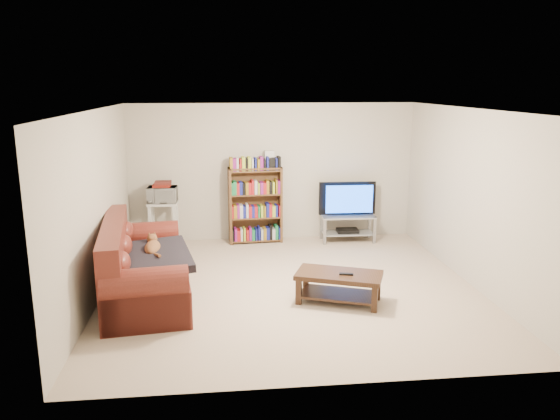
{
  "coord_description": "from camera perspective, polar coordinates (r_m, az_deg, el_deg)",
  "views": [
    {
      "loc": [
        -0.92,
        -6.97,
        2.72
      ],
      "look_at": [
        -0.1,
        0.4,
        1.0
      ],
      "focal_mm": 35.0,
      "sensor_mm": 36.0,
      "label": 1
    }
  ],
  "objects": [
    {
      "name": "sofa",
      "position": [
        7.34,
        -14.56,
        -6.24
      ],
      "size": [
        1.29,
        2.45,
        1.0
      ],
      "rotation": [
        0.0,
        0.0,
        0.12
      ],
      "color": "maroon",
      "rests_on": "floor"
    },
    {
      "name": "tv_stand",
      "position": [
        9.67,
        7.08,
        -1.42
      ],
      "size": [
        0.95,
        0.45,
        0.47
      ],
      "rotation": [
        0.0,
        0.0,
        -0.03
      ],
      "color": "#999EA3",
      "rests_on": "floor"
    },
    {
      "name": "wall_front",
      "position": [
        4.8,
        5.02,
        -5.41
      ],
      "size": [
        5.0,
        0.0,
        5.0
      ],
      "primitive_type": "plane",
      "rotation": [
        -1.57,
        0.0,
        0.0
      ],
      "color": "beige",
      "rests_on": "ground"
    },
    {
      "name": "blanket",
      "position": [
        7.12,
        -13.13,
        -4.81
      ],
      "size": [
        1.13,
        1.33,
        0.19
      ],
      "primitive_type": "cube",
      "rotation": [
        0.05,
        -0.04,
        0.2
      ],
      "color": "black",
      "rests_on": "sofa"
    },
    {
      "name": "dvd_player",
      "position": [
        9.71,
        7.06,
        -2.15
      ],
      "size": [
        0.38,
        0.27,
        0.06
      ],
      "primitive_type": "cube",
      "rotation": [
        0.0,
        0.0,
        -0.03
      ],
      "color": "black",
      "rests_on": "tv_stand"
    },
    {
      "name": "microwave_stand",
      "position": [
        9.43,
        -12.07,
        -0.86
      ],
      "size": [
        0.5,
        0.38,
        0.78
      ],
      "rotation": [
        0.0,
        0.0,
        -0.05
      ],
      "color": "silver",
      "rests_on": "floor"
    },
    {
      "name": "shelf_clutter",
      "position": [
        9.37,
        -2.05,
        5.15
      ],
      "size": [
        0.68,
        0.24,
        0.28
      ],
      "rotation": [
        0.0,
        0.0,
        0.07
      ],
      "color": "silver",
      "rests_on": "bookshelf"
    },
    {
      "name": "remote",
      "position": [
        6.91,
        6.93,
        -6.66
      ],
      "size": [
        0.18,
        0.09,
        0.02
      ],
      "primitive_type": "cube",
      "rotation": [
        0.0,
        0.0,
        -0.23
      ],
      "color": "black",
      "rests_on": "coffee_table"
    },
    {
      "name": "cat",
      "position": [
        7.3,
        -13.17,
        -3.86
      ],
      "size": [
        0.33,
        0.66,
        0.19
      ],
      "primitive_type": null,
      "rotation": [
        0.0,
        0.0,
        0.12
      ],
      "color": "brown",
      "rests_on": "sofa"
    },
    {
      "name": "wall_left",
      "position": [
        7.3,
        -18.7,
        0.36
      ],
      "size": [
        0.0,
        5.0,
        5.0
      ],
      "primitive_type": "plane",
      "rotation": [
        1.57,
        0.0,
        1.57
      ],
      "color": "beige",
      "rests_on": "ground"
    },
    {
      "name": "television",
      "position": [
        9.58,
        7.15,
        1.13
      ],
      "size": [
        1.01,
        0.16,
        0.58
      ],
      "primitive_type": "imported",
      "rotation": [
        0.0,
        0.0,
        3.11
      ],
      "color": "black",
      "rests_on": "tv_stand"
    },
    {
      "name": "coffee_table",
      "position": [
        7.01,
        6.17,
        -7.47
      ],
      "size": [
        1.19,
        0.89,
        0.39
      ],
      "rotation": [
        0.0,
        0.0,
        -0.38
      ],
      "color": "black",
      "rests_on": "floor"
    },
    {
      "name": "ceiling",
      "position": [
        7.03,
        1.19,
        10.46
      ],
      "size": [
        5.0,
        5.0,
        0.0
      ],
      "primitive_type": "plane",
      "rotation": [
        3.14,
        0.0,
        0.0
      ],
      "color": "white",
      "rests_on": "ground"
    },
    {
      "name": "bookshelf",
      "position": [
        9.47,
        -2.59,
        0.64
      ],
      "size": [
        0.94,
        0.35,
        1.33
      ],
      "rotation": [
        0.0,
        0.0,
        0.07
      ],
      "color": "brown",
      "rests_on": "floor"
    },
    {
      "name": "wall_right",
      "position": [
        7.9,
        19.42,
        1.23
      ],
      "size": [
        0.0,
        5.0,
        5.0
      ],
      "primitive_type": "plane",
      "rotation": [
        1.57,
        0.0,
        -1.57
      ],
      "color": "beige",
      "rests_on": "ground"
    },
    {
      "name": "floor",
      "position": [
        7.53,
        1.1,
        -8.1
      ],
      "size": [
        5.0,
        5.0,
        0.0
      ],
      "primitive_type": "plane",
      "color": "beige",
      "rests_on": "ground"
    },
    {
      "name": "game_boxes",
      "position": [
        9.32,
        -12.24,
        2.54
      ],
      "size": [
        0.3,
        0.26,
        0.05
      ],
      "primitive_type": "cube",
      "rotation": [
        0.0,
        0.0,
        -0.05
      ],
      "color": "maroon",
      "rests_on": "microwave"
    },
    {
      "name": "wall_back",
      "position": [
        9.63,
        -0.79,
        3.98
      ],
      "size": [
        5.0,
        0.0,
        5.0
      ],
      "primitive_type": "plane",
      "rotation": [
        1.57,
        0.0,
        0.0
      ],
      "color": "beige",
      "rests_on": "ground"
    },
    {
      "name": "microwave",
      "position": [
        9.35,
        -12.19,
        1.59
      ],
      "size": [
        0.49,
        0.35,
        0.26
      ],
      "primitive_type": "imported",
      "rotation": [
        0.0,
        0.0,
        -0.05
      ],
      "color": "silver",
      "rests_on": "microwave_stand"
    }
  ]
}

